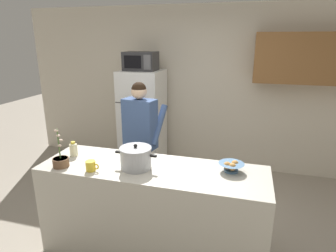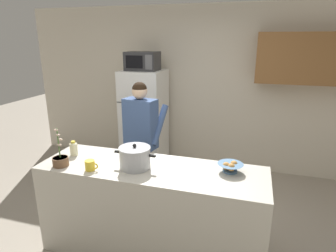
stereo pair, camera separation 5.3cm
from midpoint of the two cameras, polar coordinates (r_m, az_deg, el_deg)
ground_plane at (r=3.25m, az=-2.53°, el=-23.07°), size 14.00×14.00×0.00m
back_wall_unit at (r=4.69m, az=9.43°, el=8.12°), size 6.00×0.48×2.60m
kitchen_island at (r=2.97m, az=-2.65°, el=-16.27°), size 2.16×0.68×0.92m
refrigerator at (r=4.67m, az=-4.37°, el=1.07°), size 0.64×0.68×1.62m
microwave at (r=4.49m, az=-4.75°, el=12.73°), size 0.48×0.37×0.28m
person_near_pot at (r=3.58m, az=-4.94°, el=-0.90°), size 0.55×0.48×1.60m
cooking_pot at (r=2.72m, az=-6.03°, el=-6.23°), size 0.41×0.30×0.24m
coffee_mug at (r=2.76m, az=-14.67°, el=-7.56°), size 0.13×0.09×0.10m
bread_bowl at (r=2.70m, az=12.83°, el=-7.93°), size 0.24×0.24×0.10m
bottle_near_edge at (r=3.15m, az=-17.78°, el=-4.21°), size 0.08×0.08×0.15m
potted_orchid at (r=2.93m, az=-20.10°, el=-6.33°), size 0.15×0.15×0.38m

